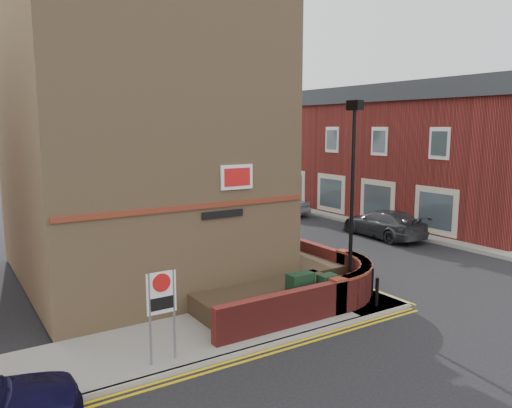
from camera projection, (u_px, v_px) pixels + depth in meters
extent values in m
plane|color=black|center=(336.00, 328.00, 14.11)|extent=(120.00, 120.00, 0.00)
cube|color=gray|center=(201.00, 335.00, 13.49)|extent=(13.00, 3.00, 0.12)
cube|color=gray|center=(174.00, 225.00, 28.48)|extent=(2.00, 32.00, 0.12)
cube|color=gray|center=(353.00, 214.00, 31.85)|extent=(4.00, 40.00, 0.12)
cube|color=gray|center=(229.00, 356.00, 12.24)|extent=(13.00, 0.15, 0.12)
cube|color=gray|center=(190.00, 223.00, 29.01)|extent=(0.15, 32.00, 0.12)
cube|color=gray|center=(329.00, 218.00, 30.78)|extent=(0.15, 40.00, 0.12)
cube|color=gold|center=(234.00, 362.00, 12.04)|extent=(13.00, 0.28, 0.01)
cube|color=gold|center=(194.00, 224.00, 29.15)|extent=(0.28, 32.00, 0.01)
cube|color=#9B7853|center=(132.00, 127.00, 18.30)|extent=(8.00, 10.00, 11.00)
cube|color=maroon|center=(192.00, 207.00, 14.47)|extent=(7.80, 0.06, 0.15)
cube|color=white|center=(237.00, 177.00, 15.14)|extent=(1.10, 0.05, 0.75)
cube|color=black|center=(223.00, 214.00, 15.04)|extent=(1.40, 0.04, 0.22)
cylinder|color=black|center=(352.00, 208.00, 15.48)|extent=(0.12, 0.12, 6.00)
cylinder|color=black|center=(349.00, 289.00, 15.89)|extent=(0.20, 0.20, 0.80)
cube|color=black|center=(355.00, 105.00, 15.00)|extent=(0.25, 0.50, 0.30)
cube|color=black|center=(300.00, 293.00, 14.92)|extent=(0.80, 0.45, 1.20)
cube|color=black|center=(327.00, 292.00, 15.11)|extent=(0.55, 0.40, 1.10)
cylinder|color=black|center=(377.00, 292.00, 15.43)|extent=(0.11, 0.11, 0.90)
cylinder|color=black|center=(372.00, 282.00, 16.41)|extent=(0.11, 0.11, 0.90)
cylinder|color=slate|center=(150.00, 320.00, 11.51)|extent=(0.06, 0.06, 2.20)
cylinder|color=slate|center=(174.00, 315.00, 11.83)|extent=(0.06, 0.06, 2.20)
cube|color=white|center=(161.00, 293.00, 11.58)|extent=(0.72, 0.04, 1.00)
cylinder|color=red|center=(162.00, 283.00, 11.52)|extent=(0.44, 0.02, 0.44)
cube|color=maroon|center=(330.00, 157.00, 35.44)|extent=(5.00, 30.00, 7.00)
cube|color=#2C3034|center=(332.00, 99.00, 34.83)|extent=(5.40, 30.40, 1.00)
cube|color=beige|center=(199.00, 147.00, 52.91)|extent=(5.00, 12.00, 7.00)
cube|color=#2C3034|center=(199.00, 108.00, 52.29)|extent=(5.40, 12.40, 1.00)
cylinder|color=#382B1E|center=(188.00, 188.00, 26.45)|extent=(0.24, 0.24, 4.55)
sphere|color=#1E4B19|center=(187.00, 139.00, 26.05)|extent=(3.64, 3.64, 3.64)
sphere|color=#1E4B19|center=(197.00, 155.00, 26.15)|extent=(2.60, 2.60, 2.60)
sphere|color=#1E4B19|center=(179.00, 147.00, 26.29)|extent=(2.86, 2.86, 2.86)
cylinder|color=#382B1E|center=(137.00, 172.00, 33.07)|extent=(0.24, 0.24, 5.04)
sphere|color=#1E4B19|center=(135.00, 128.00, 32.62)|extent=(4.03, 4.03, 4.03)
sphere|color=#1E4B19|center=(143.00, 142.00, 32.73)|extent=(2.88, 2.88, 2.88)
sphere|color=#1E4B19|center=(129.00, 136.00, 32.87)|extent=(3.17, 3.17, 3.17)
cylinder|color=#382B1E|center=(103.00, 166.00, 39.74)|extent=(0.24, 0.24, 4.76)
sphere|color=#1E4B19|center=(101.00, 132.00, 39.32)|extent=(3.81, 3.81, 3.81)
sphere|color=#1E4B19|center=(108.00, 143.00, 39.42)|extent=(2.72, 2.72, 2.72)
sphere|color=#1E4B19|center=(96.00, 138.00, 39.57)|extent=(2.99, 2.99, 2.99)
cylinder|color=black|center=(129.00, 181.00, 35.92)|extent=(0.10, 0.10, 3.20)
imported|color=black|center=(127.00, 152.00, 35.59)|extent=(0.20, 0.16, 1.00)
imported|color=#B8BAC0|center=(253.00, 221.00, 26.30)|extent=(2.72, 4.34, 1.35)
imported|color=maroon|center=(199.00, 207.00, 30.77)|extent=(3.97, 5.55, 1.40)
imported|color=#323438|center=(384.00, 224.00, 25.53)|extent=(2.34, 5.02, 1.42)
imported|color=#B2B5BA|center=(280.00, 203.00, 32.20)|extent=(2.26, 4.45, 1.45)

